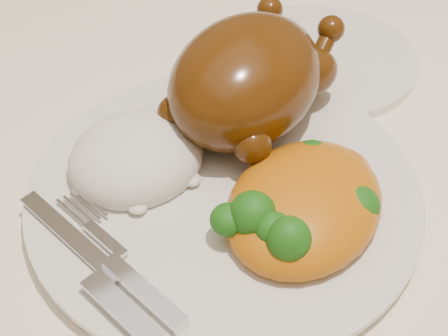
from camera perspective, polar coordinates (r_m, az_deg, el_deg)
dining_table at (r=0.59m, az=-7.04°, el=-7.59°), size 1.60×0.90×0.76m
tablecloth at (r=0.54m, az=-7.70°, el=-2.76°), size 1.73×1.03×0.18m
dinner_plate at (r=0.49m, az=0.00°, el=-2.22°), size 0.31×0.31×0.01m
side_plate at (r=0.64m, az=8.66°, el=9.88°), size 0.21×0.21×0.01m
roast_chicken at (r=0.51m, az=2.25°, el=8.24°), size 0.20×0.16×0.10m
rice_mound at (r=0.50m, az=-8.03°, el=0.88°), size 0.11×0.10×0.06m
mac_and_cheese at (r=0.46m, az=7.48°, el=-3.10°), size 0.17×0.16×0.06m
cutlery at (r=0.43m, az=-9.96°, el=-9.82°), size 0.05×0.17×0.01m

